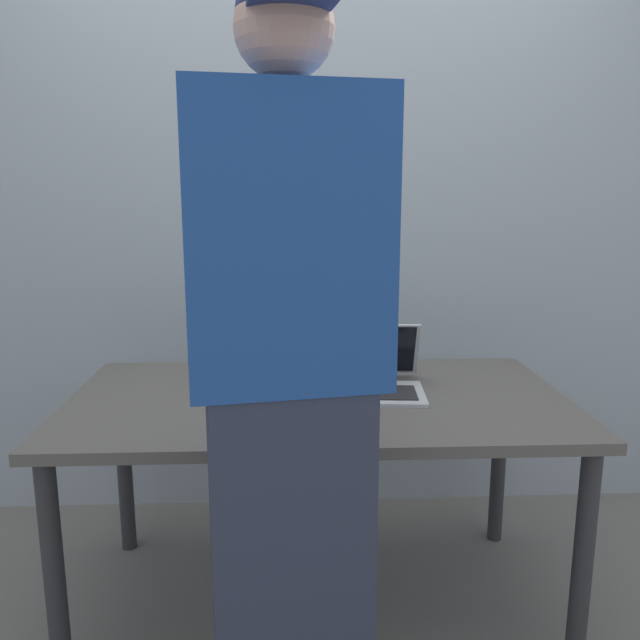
# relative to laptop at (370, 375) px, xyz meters

# --- Properties ---
(ground_plane) EXTENTS (8.00, 8.00, 0.00)m
(ground_plane) POSITION_rel_laptop_xyz_m (-0.18, -0.07, -0.79)
(ground_plane) COLOR slate
(ground_plane) RESTS_ON ground
(desk) EXTENTS (1.59, 0.86, 0.74)m
(desk) POSITION_rel_laptop_xyz_m (-0.18, -0.07, -0.12)
(desk) COLOR #56514C
(desk) RESTS_ON ground
(laptop) EXTENTS (0.37, 0.37, 0.21)m
(laptop) POSITION_rel_laptop_xyz_m (0.00, 0.00, 0.00)
(laptop) COLOR #B7BABC
(laptop) RESTS_ON desk
(beer_bottle_brown) EXTENTS (0.07, 0.07, 0.33)m
(beer_bottle_brown) POSITION_rel_laptop_xyz_m (-0.31, -0.00, 0.08)
(beer_bottle_brown) COLOR #472B14
(beer_bottle_brown) RESTS_ON desk
(beer_bottle_amber) EXTENTS (0.07, 0.07, 0.30)m
(beer_bottle_amber) POSITION_rel_laptop_xyz_m (-0.29, 0.10, 0.07)
(beer_bottle_amber) COLOR #1E5123
(beer_bottle_amber) RESTS_ON desk
(beer_bottle_dark) EXTENTS (0.06, 0.06, 0.28)m
(beer_bottle_dark) POSITION_rel_laptop_xyz_m (-0.34, -0.09, 0.07)
(beer_bottle_dark) COLOR brown
(beer_bottle_dark) RESTS_ON desk
(person_figure) EXTENTS (0.44, 0.32, 1.83)m
(person_figure) POSITION_rel_laptop_xyz_m (-0.27, -0.72, 0.14)
(person_figure) COLOR #2D3347
(person_figure) RESTS_ON ground
(coffee_mug) EXTENTS (0.12, 0.09, 0.08)m
(coffee_mug) POSITION_rel_laptop_xyz_m (-0.31, -0.36, -0.00)
(coffee_mug) COLOR #19598C
(coffee_mug) RESTS_ON desk
(back_wall) EXTENTS (6.00, 0.10, 2.60)m
(back_wall) POSITION_rel_laptop_xyz_m (-0.18, 0.71, 0.51)
(back_wall) COLOR #99A3AD
(back_wall) RESTS_ON ground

